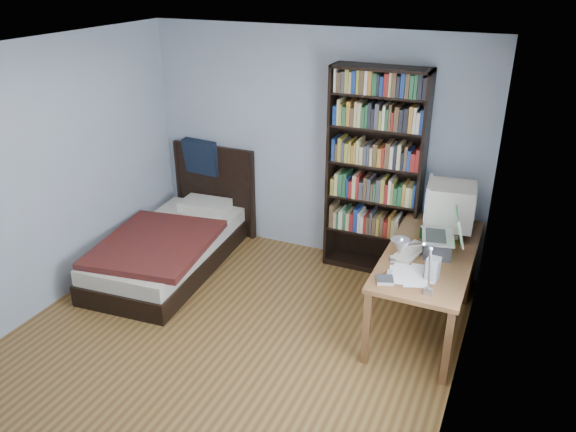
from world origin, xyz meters
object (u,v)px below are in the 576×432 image
(desk, at_px, (436,259))
(bookshelf, at_px, (375,174))
(laptop, at_px, (439,243))
(desk_lamp, at_px, (405,252))
(soda_can, at_px, (423,232))
(speaker, at_px, (433,269))
(crt_monitor, at_px, (449,206))
(bed, at_px, (173,243))
(keyboard, at_px, (411,252))

(desk, relative_size, bookshelf, 0.78)
(laptop, height_order, desk_lamp, desk_lamp)
(laptop, relative_size, soda_can, 3.80)
(desk_lamp, xyz_separation_m, speaker, (0.12, 0.63, -0.44))
(crt_monitor, distance_m, soda_can, 0.34)
(bookshelf, bearing_deg, speaker, -55.80)
(desk_lamp, height_order, bed, desk_lamp)
(soda_can, bearing_deg, keyboard, -95.11)
(desk_lamp, relative_size, soda_can, 5.91)
(bed, bearing_deg, keyboard, -1.74)
(laptop, height_order, speaker, laptop)
(crt_monitor, relative_size, bed, 0.24)
(desk, height_order, bookshelf, bookshelf)
(speaker, height_order, bed, bed)
(desk, height_order, soda_can, soda_can)
(speaker, distance_m, bookshelf, 1.54)
(crt_monitor, bearing_deg, desk, 145.93)
(crt_monitor, relative_size, desk_lamp, 0.75)
(desk, bearing_deg, crt_monitor, -34.07)
(desk, xyz_separation_m, bed, (-2.76, -0.49, -0.16))
(crt_monitor, xyz_separation_m, desk_lamp, (-0.07, -1.54, 0.26))
(crt_monitor, bearing_deg, soda_can, -134.28)
(soda_can, distance_m, bookshelf, 0.88)
(crt_monitor, distance_m, desk_lamp, 1.56)
(keyboard, height_order, soda_can, soda_can)
(keyboard, bearing_deg, soda_can, 100.95)
(desk, relative_size, laptop, 3.92)
(crt_monitor, height_order, bookshelf, bookshelf)
(crt_monitor, height_order, soda_can, crt_monitor)
(laptop, relative_size, bookshelf, 0.20)
(desk, xyz_separation_m, keyboard, (-0.15, -0.57, 0.32))
(laptop, height_order, bed, bed)
(speaker, bearing_deg, crt_monitor, 99.63)
(desk_lamp, bearing_deg, speaker, 79.62)
(laptop, height_order, bookshelf, bookshelf)
(bookshelf, xyz_separation_m, bed, (-2.00, -0.80, -0.84))
(soda_can, height_order, bed, bed)
(keyboard, xyz_separation_m, soda_can, (0.03, 0.35, 0.04))
(bed, bearing_deg, soda_can, 5.86)
(desk_lamp, height_order, speaker, desk_lamp)
(soda_can, distance_m, bed, 2.71)
(soda_can, bearing_deg, crt_monitor, 45.72)
(desk, bearing_deg, bed, -169.93)
(desk, distance_m, soda_can, 0.44)
(laptop, bearing_deg, bed, 179.87)
(laptop, xyz_separation_m, speaker, (0.03, -0.44, -0.02))
(desk, height_order, bed, bed)
(desk, relative_size, crt_monitor, 3.36)
(speaker, bearing_deg, soda_can, 113.74)
(bookshelf, bearing_deg, soda_can, -40.08)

